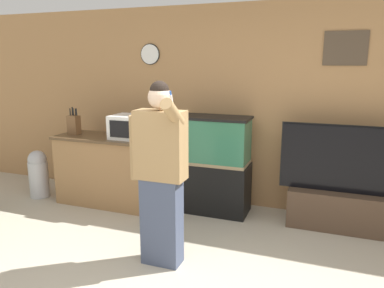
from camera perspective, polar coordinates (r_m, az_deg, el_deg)
name	(u,v)px	position (r m, az deg, el deg)	size (l,w,h in m)	color
wall_back_paneled	(245,108)	(4.89, 8.12, 5.48)	(10.00, 0.08, 2.60)	#A87A4C
counter_island	(111,170)	(5.13, -12.18, -3.95)	(1.48, 0.58, 0.92)	olive
microwave	(131,127)	(4.83, -9.23, 2.60)	(0.49, 0.40, 0.30)	white
knife_block	(74,125)	(5.30, -17.56, 2.85)	(0.15, 0.12, 0.36)	brown
aquarium_on_stand	(213,165)	(4.73, 3.20, -3.18)	(0.91, 0.46, 1.23)	black
tv_on_stand	(344,199)	(4.63, 22.12, -7.79)	(1.46, 0.40, 1.21)	#4C3828
person_standing	(160,172)	(3.43, -4.91, -4.32)	(0.54, 0.41, 1.72)	#424C66
trash_bin	(38,173)	(5.72, -22.35, -4.13)	(0.27, 0.27, 0.67)	#B7B7BC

